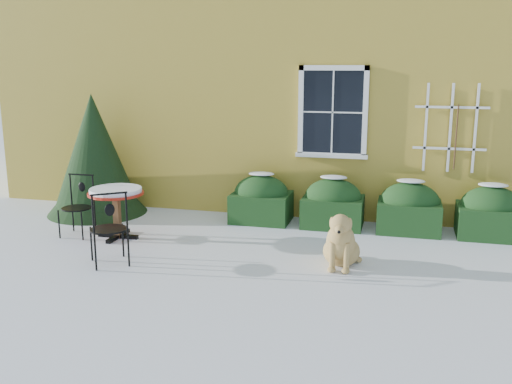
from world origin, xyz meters
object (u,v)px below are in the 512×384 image
(bistro_table, at_px, (116,197))
(dog, at_px, (341,244))
(patio_chair_far, at_px, (78,206))
(evergreen_shrub, at_px, (95,166))
(patio_chair_near, at_px, (109,228))

(bistro_table, xyz_separation_m, dog, (3.72, -0.48, -0.36))
(patio_chair_far, distance_m, dog, 4.46)
(evergreen_shrub, height_order, patio_chair_far, evergreen_shrub)
(evergreen_shrub, xyz_separation_m, patio_chair_near, (1.68, -2.60, -0.37))
(bistro_table, height_order, dog, bistro_table)
(evergreen_shrub, height_order, bistro_table, evergreen_shrub)
(evergreen_shrub, xyz_separation_m, patio_chair_far, (0.45, -1.40, -0.41))
(patio_chair_near, bearing_deg, bistro_table, -103.70)
(evergreen_shrub, relative_size, patio_chair_near, 2.09)
(patio_chair_far, bearing_deg, bistro_table, -0.20)
(evergreen_shrub, relative_size, patio_chair_far, 2.25)
(evergreen_shrub, bearing_deg, bistro_table, -50.23)
(patio_chair_near, bearing_deg, evergreen_shrub, -94.15)
(evergreen_shrub, relative_size, bistro_table, 2.52)
(patio_chair_far, relative_size, dog, 1.08)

